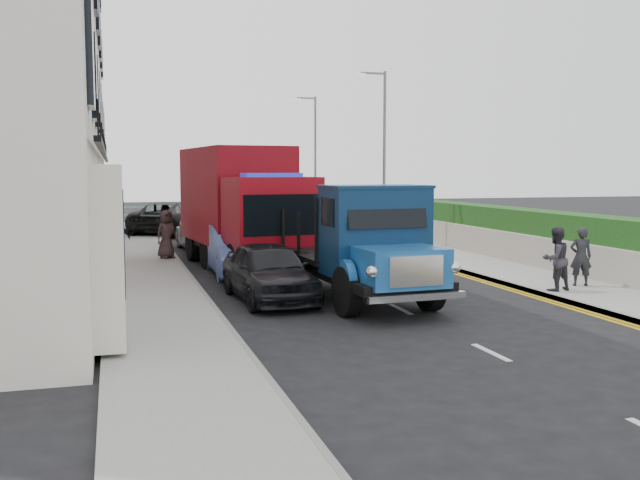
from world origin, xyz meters
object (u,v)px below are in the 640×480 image
at_px(lamp_far, 313,154).
at_px(parked_car_front, 269,271).
at_px(bedford_lorry, 371,252).
at_px(pedestrian_east_near, 581,257).
at_px(lamp_mid, 381,148).
at_px(red_lorry, 242,204).

bearing_deg(lamp_far, parked_car_front, -108.61).
bearing_deg(bedford_lorry, pedestrian_east_near, 1.34).
height_order(lamp_far, bedford_lorry, lamp_far).
distance_m(lamp_far, bedford_lorry, 22.09).
distance_m(lamp_far, pedestrian_east_near, 21.22).
xyz_separation_m(lamp_far, pedestrian_east_near, (1.30, -20.95, -3.11)).
bearing_deg(lamp_mid, bedford_lorry, -112.19).
xyz_separation_m(lamp_mid, pedestrian_east_near, (1.30, -10.95, -3.11)).
bearing_deg(lamp_far, lamp_mid, -90.00).
xyz_separation_m(lamp_far, parked_car_front, (-6.78, -20.12, -3.29)).
relative_size(lamp_mid, pedestrian_east_near, 4.57).
distance_m(red_lorry, parked_car_front, 6.06).
xyz_separation_m(red_lorry, pedestrian_east_near, (7.66, -6.73, -1.16)).
distance_m(bedford_lorry, red_lorry, 7.43).
height_order(red_lorry, pedestrian_east_near, red_lorry).
bearing_deg(parked_car_front, lamp_mid, 53.34).
relative_size(lamp_mid, bedford_lorry, 1.19).
bearing_deg(pedestrian_east_near, red_lorry, -19.27).
height_order(lamp_far, parked_car_front, lamp_far).
xyz_separation_m(lamp_mid, parked_car_front, (-6.78, -10.12, -3.29)).
height_order(bedford_lorry, pedestrian_east_near, bedford_lorry).
relative_size(bedford_lorry, red_lorry, 0.78).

